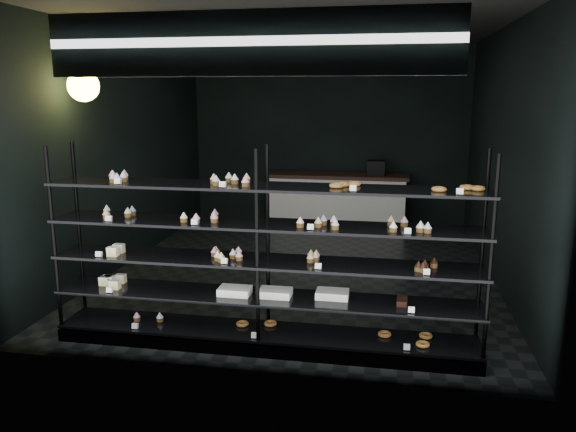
{
  "coord_description": "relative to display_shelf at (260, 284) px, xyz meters",
  "views": [
    {
      "loc": [
        1.12,
        -7.31,
        2.37
      ],
      "look_at": [
        0.14,
        -1.9,
        1.17
      ],
      "focal_mm": 35.0,
      "sensor_mm": 36.0,
      "label": 1
    }
  ],
  "objects": [
    {
      "name": "room",
      "position": [
        0.03,
        2.45,
        0.97
      ],
      "size": [
        5.01,
        6.01,
        3.2
      ],
      "color": "black",
      "rests_on": "ground"
    },
    {
      "name": "signage",
      "position": [
        0.03,
        -0.48,
        2.12
      ],
      "size": [
        3.3,
        0.05,
        0.5
      ],
      "color": "#0C0B39",
      "rests_on": "room"
    },
    {
      "name": "service_counter",
      "position": [
        0.27,
        4.95,
        -0.13
      ],
      "size": [
        2.45,
        0.65,
        1.23
      ],
      "color": "silver",
      "rests_on": "room"
    },
    {
      "name": "pendant_lamp",
      "position": [
        -2.17,
        0.92,
        1.82
      ],
      "size": [
        0.34,
        0.34,
        0.9
      ],
      "color": "black",
      "rests_on": "room"
    },
    {
      "name": "display_shelf",
      "position": [
        0.0,
        0.0,
        0.0
      ],
      "size": [
        4.0,
        0.5,
        1.91
      ],
      "color": "black",
      "rests_on": "room"
    }
  ]
}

